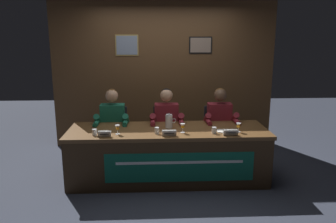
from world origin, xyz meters
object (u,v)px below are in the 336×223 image
object	(u,v)px
nameplate_left	(104,134)
water_pitcher_central	(169,121)
conference_table	(169,148)
chair_right	(217,136)
water_cup_right	(214,131)
chair_center	(166,136)
water_cup_center	(157,131)
chair_left	(114,137)
nameplate_center	(169,133)
juice_glass_center	(183,126)
panelist_left	(112,123)
panelist_right	(220,122)
juice_glass_right	(239,126)
nameplate_right	(231,132)
document_stack_right	(225,131)
water_cup_left	(95,133)
panelist_center	(167,123)
juice_glass_left	(117,128)

from	to	relation	value
nameplate_left	water_pitcher_central	xyz separation A→B (m)	(0.85, 0.40, 0.05)
conference_table	chair_right	world-z (taller)	chair_right
conference_table	water_cup_right	size ratio (longest dim) A/B	32.46
chair_center	water_cup_center	size ratio (longest dim) A/B	10.55
water_cup_center	water_cup_right	world-z (taller)	same
conference_table	chair_left	size ratio (longest dim) A/B	3.08
chair_right	nameplate_center	bearing A→B (deg)	-130.88
nameplate_left	water_pitcher_central	size ratio (longest dim) A/B	0.78
nameplate_center	chair_right	size ratio (longest dim) A/B	0.21
juice_glass_center	water_cup_right	world-z (taller)	juice_glass_center
chair_left	water_cup_center	world-z (taller)	chair_left
water_cup_right	conference_table	bearing A→B (deg)	167.73
panelist_left	water_cup_right	bearing A→B (deg)	-24.99
panelist_right	juice_glass_right	bearing A→B (deg)	-78.82
nameplate_right	panelist_right	bearing A→B (deg)	88.41
juice_glass_right	water_cup_center	bearing A→B (deg)	-178.61
document_stack_right	panelist_right	bearing A→B (deg)	84.75
chair_left	chair_center	world-z (taller)	same
water_cup_left	water_cup_center	world-z (taller)	same
panelist_left	nameplate_left	distance (m)	0.75
panelist_center	document_stack_right	size ratio (longest dim) A/B	5.20
chair_center	water_cup_right	distance (m)	1.10
water_cup_left	chair_center	xyz separation A→B (m)	(0.97, 0.88, -0.34)
chair_left	nameplate_left	xyz separation A→B (m)	(-0.01, -0.95, 0.34)
nameplate_left	chair_center	world-z (taller)	chair_center
panelist_center	water_cup_center	xyz separation A→B (m)	(-0.16, -0.64, 0.06)
nameplate_right	water_cup_left	bearing A→B (deg)	177.45
conference_table	juice_glass_right	bearing A→B (deg)	-4.80
chair_right	document_stack_right	world-z (taller)	chair_right
juice_glass_center	nameplate_right	size ratio (longest dim) A/B	0.64
chair_right	juice_glass_center	bearing A→B (deg)	-128.16
water_cup_left	chair_center	size ratio (longest dim) A/B	0.09
panelist_left	juice_glass_right	world-z (taller)	panelist_left
water_cup_left	juice_glass_center	xyz separation A→B (m)	(1.15, 0.08, 0.05)
conference_table	water_cup_left	xyz separation A→B (m)	(-0.97, -0.15, 0.27)
panelist_center	juice_glass_right	bearing A→B (deg)	-33.00
nameplate_right	chair_center	bearing A→B (deg)	129.71
chair_left	chair_center	bearing A→B (deg)	0.00
water_cup_right	nameplate_left	bearing A→B (deg)	-176.55
water_cup_right	document_stack_right	xyz separation A→B (m)	(0.16, 0.07, -0.03)
panelist_left	water_cup_left	distance (m)	0.70
chair_center	nameplate_right	bearing A→B (deg)	-50.29
chair_right	water_pitcher_central	xyz separation A→B (m)	(-0.80, -0.55, 0.39)
juice_glass_center	document_stack_right	world-z (taller)	juice_glass_center
conference_table	water_pitcher_central	world-z (taller)	water_pitcher_central
juice_glass_right	nameplate_center	bearing A→B (deg)	-171.47
nameplate_right	juice_glass_right	world-z (taller)	juice_glass_right
juice_glass_left	nameplate_center	bearing A→B (deg)	-9.77
chair_left	panelist_center	distance (m)	0.89
chair_left	chair_right	world-z (taller)	same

